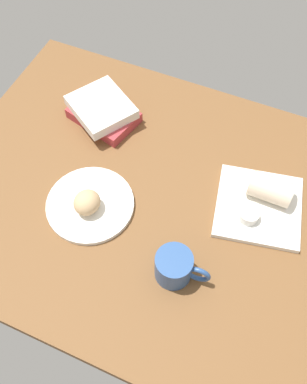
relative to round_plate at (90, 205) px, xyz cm
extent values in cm
cube|color=brown|center=(10.23, 9.32, -2.70)|extent=(110.00, 90.00, 4.00)
cylinder|color=white|center=(0.00, 0.00, 0.00)|extent=(23.65, 23.65, 1.40)
ellipsoid|color=tan|center=(0.34, -1.48, 3.73)|extent=(7.96, 8.43, 6.06)
cube|color=white|center=(41.73, 17.31, 0.10)|extent=(26.32, 26.32, 1.60)
cylinder|color=silver|center=(40.07, 12.56, 2.30)|extent=(5.33, 5.33, 2.80)
cylinder|color=#BF5C2C|center=(40.07, 12.56, 3.40)|extent=(4.37, 4.37, 0.40)
cylinder|color=beige|center=(43.06, 21.11, 4.31)|extent=(11.33, 6.93, 6.82)
cube|color=#A53338|center=(-10.45, 28.92, 1.03)|extent=(22.25, 17.78, 3.46)
cube|color=silver|center=(-10.97, 29.01, 4.39)|extent=(23.29, 22.61, 3.26)
cylinder|color=#2D518C|center=(27.65, -8.87, 3.61)|extent=(9.09, 9.09, 8.61)
cylinder|color=#B07536|center=(27.65, -8.87, 7.31)|extent=(7.45, 7.45, 0.40)
torus|color=#2D518C|center=(33.59, -8.37, 3.61)|extent=(6.44, 1.72, 6.37)
camera|label=1|loc=(38.32, -45.54, 99.84)|focal=39.99mm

